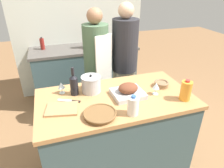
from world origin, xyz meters
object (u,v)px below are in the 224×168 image
(cutting_board, at_px, (62,109))
(wine_glass_left, at_px, (61,86))
(wicker_basket, at_px, (100,114))
(wine_bottle_green, at_px, (74,84))
(roasting_pan, at_px, (128,91))
(knife_chef, at_px, (70,101))
(person_cook_aproned, at_px, (97,66))
(juice_jug, at_px, (186,91))
(stand_mixer, at_px, (89,40))
(person_cook_guest, at_px, (124,61))
(condiment_bottle_short, at_px, (42,44))
(stock_pot, at_px, (91,84))
(wine_glass_right, at_px, (156,86))
(mixing_bowl, at_px, (161,84))
(milk_jug, at_px, (133,106))
(condiment_bottle_tall, at_px, (91,40))

(cutting_board, relative_size, wine_glass_left, 2.62)
(wicker_basket, height_order, wine_glass_left, wine_glass_left)
(wine_bottle_green, bearing_deg, roasting_pan, -20.84)
(knife_chef, xyz_separation_m, person_cook_aproned, (0.44, 0.76, -0.01))
(juice_jug, distance_m, stand_mixer, 1.88)
(wicker_basket, xyz_separation_m, person_cook_aproned, (0.24, 1.06, -0.03))
(person_cook_guest, bearing_deg, person_cook_aproned, -177.14)
(stand_mixer, distance_m, condiment_bottle_short, 0.74)
(cutting_board, xyz_separation_m, juice_jug, (1.10, -0.18, 0.08))
(wine_glass_left, distance_m, condiment_bottle_short, 1.50)
(wine_bottle_green, bearing_deg, stock_pot, 1.82)
(knife_chef, bearing_deg, stand_mixer, 71.25)
(wine_glass_right, relative_size, condiment_bottle_short, 0.63)
(mixing_bowl, relative_size, person_cook_aproned, 0.09)
(mixing_bowl, distance_m, wine_glass_right, 0.19)
(condiment_bottle_short, bearing_deg, stock_pot, -74.04)
(mixing_bowl, xyz_separation_m, wine_bottle_green, (-0.88, 0.12, 0.08))
(person_cook_aproned, bearing_deg, milk_jug, -113.01)
(stock_pot, height_order, wine_glass_left, stock_pot)
(wicker_basket, relative_size, mixing_bowl, 1.83)
(stock_pot, height_order, juice_jug, juice_jug)
(cutting_board, bearing_deg, wicker_basket, -33.28)
(wine_bottle_green, relative_size, stand_mixer, 0.93)
(milk_jug, xyz_separation_m, stand_mixer, (0.04, 1.87, 0.04))
(milk_jug, xyz_separation_m, wine_glass_right, (0.34, 0.23, 0.01))
(cutting_board, xyz_separation_m, knife_chef, (0.08, 0.12, -0.01))
(wine_glass_right, bearing_deg, roasting_pan, 168.78)
(condiment_bottle_tall, bearing_deg, wicker_basket, -100.44)
(cutting_board, height_order, stand_mixer, stand_mixer)
(wine_glass_left, bearing_deg, roasting_pan, -22.34)
(mixing_bowl, height_order, stand_mixer, stand_mixer)
(condiment_bottle_short, bearing_deg, wine_bottle_green, -79.90)
(knife_chef, relative_size, condiment_bottle_tall, 1.20)
(stand_mixer, bearing_deg, knife_chef, -108.75)
(juice_jug, relative_size, milk_jug, 1.14)
(stock_pot, relative_size, juice_jug, 0.95)
(mixing_bowl, relative_size, juice_jug, 0.74)
(mixing_bowl, bearing_deg, milk_jug, -143.36)
(wine_bottle_green, distance_m, stand_mixer, 1.47)
(stock_pot, bearing_deg, stand_mixer, 78.56)
(knife_chef, height_order, condiment_bottle_tall, condiment_bottle_tall)
(juice_jug, height_order, wine_glass_right, juice_jug)
(wicker_basket, distance_m, stock_pot, 0.43)
(condiment_bottle_short, bearing_deg, wine_glass_right, -60.23)
(cutting_board, relative_size, juice_jug, 1.51)
(stock_pot, bearing_deg, roasting_pan, -30.90)
(juice_jug, relative_size, person_cook_aproned, 0.12)
(stand_mixer, distance_m, person_cook_guest, 0.82)
(wine_glass_right, height_order, condiment_bottle_tall, condiment_bottle_tall)
(milk_jug, bearing_deg, juice_jug, 6.49)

